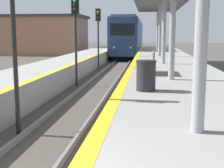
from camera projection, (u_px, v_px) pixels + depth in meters
train at (130, 37)px, 40.97m from camera, size 2.89×23.65×4.56m
signal_near at (13, 14)px, 7.84m from camera, size 0.36×0.31×4.53m
signal_mid at (75, 24)px, 15.55m from camera, size 0.36×0.31×4.53m
signal_far at (98, 27)px, 23.25m from camera, size 0.36×0.31×4.53m
trash_bin at (146, 75)px, 8.89m from camera, size 0.58×0.58×0.88m
bench at (151, 62)px, 12.85m from camera, size 0.44×1.81×0.92m
station_building at (37, 35)px, 41.17m from camera, size 13.15×7.27×5.07m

